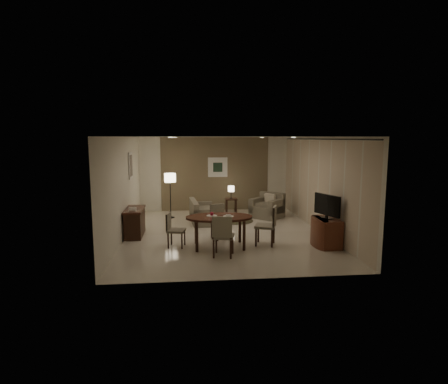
{
  "coord_description": "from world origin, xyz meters",
  "views": [
    {
      "loc": [
        -1.07,
        -10.25,
        2.68
      ],
      "look_at": [
        0.0,
        0.2,
        1.15
      ],
      "focal_mm": 30.0,
      "sensor_mm": 36.0,
      "label": 1
    }
  ],
  "objects": [
    {
      "name": "room_shell",
      "position": [
        0.0,
        0.4,
        1.35
      ],
      "size": [
        5.5,
        7.0,
        2.7
      ],
      "color": "beige",
      "rests_on": "ground"
    },
    {
      "name": "downlight_nl",
      "position": [
        -1.4,
        -1.8,
        2.69
      ],
      "size": [
        0.1,
        0.1,
        0.01
      ],
      "primitive_type": "cylinder",
      "color": "white",
      "rests_on": "ceiling"
    },
    {
      "name": "sofa",
      "position": [
        -0.54,
        1.45,
        0.35
      ],
      "size": [
        1.56,
        0.87,
        0.71
      ],
      "primitive_type": null,
      "rotation": [
        0.0,
        0.0,
        1.65
      ],
      "color": "gray",
      "rests_on": "floor"
    },
    {
      "name": "art_back_frame",
      "position": [
        0.1,
        3.46,
        1.6
      ],
      "size": [
        0.72,
        0.03,
        0.72
      ],
      "primitive_type": "cube",
      "color": "silver",
      "rests_on": "wall_back"
    },
    {
      "name": "plate_a",
      "position": [
        -0.45,
        -1.27,
        0.78
      ],
      "size": [
        0.26,
        0.26,
        0.02
      ],
      "primitive_type": "cylinder",
      "color": "white",
      "rests_on": "dining_table"
    },
    {
      "name": "armchair",
      "position": [
        1.63,
        1.93,
        0.41
      ],
      "size": [
        1.27,
        1.27,
        0.82
      ],
      "primitive_type": null,
      "rotation": [
        0.0,
        0.0,
        -0.76
      ],
      "color": "gray",
      "rests_on": "floor"
    },
    {
      "name": "art_left_canvas",
      "position": [
        -2.71,
        1.2,
        1.85
      ],
      "size": [
        0.01,
        0.46,
        0.64
      ],
      "primitive_type": "cube",
      "color": "gray",
      "rests_on": "wall_left"
    },
    {
      "name": "chair_right",
      "position": [
        0.89,
        -1.25,
        0.5
      ],
      "size": [
        0.61,
        0.61,
        0.99
      ],
      "primitive_type": null,
      "rotation": [
        0.0,
        0.0,
        -1.91
      ],
      "color": "gray",
      "rests_on": "floor"
    },
    {
      "name": "downlight_fr",
      "position": [
        1.4,
        1.8,
        2.69
      ],
      "size": [
        0.1,
        0.1,
        0.01
      ],
      "primitive_type": "cylinder",
      "color": "white",
      "rests_on": "ceiling"
    },
    {
      "name": "art_left_frame",
      "position": [
        -2.72,
        1.2,
        1.85
      ],
      "size": [
        0.03,
        0.6,
        0.8
      ],
      "primitive_type": "cube",
      "color": "silver",
      "rests_on": "wall_left"
    },
    {
      "name": "table_lamp",
      "position": [
        0.52,
        2.84,
        0.78
      ],
      "size": [
        0.22,
        0.22,
        0.5
      ],
      "primitive_type": null,
      "color": "#FFEAC1",
      "rests_on": "side_table"
    },
    {
      "name": "console_desk",
      "position": [
        -2.49,
        0.0,
        0.38
      ],
      "size": [
        0.48,
        1.2,
        0.75
      ],
      "primitive_type": null,
      "color": "#492417",
      "rests_on": "floor"
    },
    {
      "name": "downlight_fl",
      "position": [
        -1.4,
        1.8,
        2.69
      ],
      "size": [
        0.1,
        0.1,
        0.01
      ],
      "primitive_type": "cylinder",
      "color": "white",
      "rests_on": "ceiling"
    },
    {
      "name": "curtain_wall",
      "position": [
        2.68,
        0.0,
        1.32
      ],
      "size": [
        0.08,
        6.7,
        2.58
      ],
      "primitive_type": null,
      "color": "beige",
      "rests_on": "wall_right"
    },
    {
      "name": "plate_b",
      "position": [
        -0.05,
        -1.37,
        0.78
      ],
      "size": [
        0.26,
        0.26,
        0.02
      ],
      "primitive_type": "cylinder",
      "color": "white",
      "rests_on": "dining_table"
    },
    {
      "name": "taupe_accent",
      "position": [
        0.0,
        3.48,
        1.35
      ],
      "size": [
        3.96,
        0.03,
        2.7
      ],
      "primitive_type": "cube",
      "color": "brown",
      "rests_on": "wall_back"
    },
    {
      "name": "art_back_canvas",
      "position": [
        0.1,
        3.44,
        1.6
      ],
      "size": [
        0.34,
        0.01,
        0.34
      ],
      "primitive_type": "cube",
      "color": "#1B3221",
      "rests_on": "wall_back"
    },
    {
      "name": "chair_far",
      "position": [
        -0.17,
        -0.56,
        0.46
      ],
      "size": [
        0.57,
        0.57,
        0.91
      ],
      "primitive_type": null,
      "rotation": [
        0.0,
        0.0,
        0.37
      ],
      "color": "gray",
      "rests_on": "floor"
    },
    {
      "name": "downlight_nr",
      "position": [
        1.4,
        -1.8,
        2.69
      ],
      "size": [
        0.1,
        0.1,
        0.01
      ],
      "primitive_type": "cylinder",
      "color": "white",
      "rests_on": "ceiling"
    },
    {
      "name": "chair_near",
      "position": [
        -0.24,
        -2.04,
        0.48
      ],
      "size": [
        0.56,
        0.56,
        0.96
      ],
      "primitive_type": null,
      "rotation": [
        0.0,
        0.0,
        2.91
      ],
      "color": "gray",
      "rests_on": "floor"
    },
    {
      "name": "flat_tv",
      "position": [
        2.38,
        -1.5,
        1.02
      ],
      "size": [
        0.36,
        0.85,
        0.6
      ],
      "primitive_type": null,
      "rotation": [
        0.0,
        0.0,
        0.35
      ],
      "color": "black",
      "rests_on": "tv_cabinet"
    },
    {
      "name": "fruit_apple",
      "position": [
        -0.45,
        -1.27,
        0.83
      ],
      "size": [
        0.09,
        0.09,
        0.09
      ],
      "primitive_type": "sphere",
      "color": "#A7132A",
      "rests_on": "plate_a"
    },
    {
      "name": "chair_left",
      "position": [
        -1.32,
        -1.2,
        0.42
      ],
      "size": [
        0.48,
        0.48,
        0.85
      ],
      "primitive_type": null,
      "rotation": [
        0.0,
        0.0,
        1.38
      ],
      "color": "gray",
      "rests_on": "floor"
    },
    {
      "name": "floor_lamp",
      "position": [
        -1.6,
        2.25,
        0.75
      ],
      "size": [
        0.38,
        0.38,
        1.5
      ],
      "primitive_type": null,
      "color": "#FFE5B7",
      "rests_on": "floor"
    },
    {
      "name": "dining_table",
      "position": [
        -0.27,
        -1.32,
        0.38
      ],
      "size": [
        1.64,
        1.02,
        0.77
      ],
      "primitive_type": null,
      "color": "#492417",
      "rests_on": "floor"
    },
    {
      "name": "side_table",
      "position": [
        0.52,
        2.84,
        0.26
      ],
      "size": [
        0.41,
        0.41,
        0.53
      ],
      "primitive_type": null,
      "color": "#321910",
      "rests_on": "floor"
    },
    {
      "name": "curtain_rod",
      "position": [
        2.68,
        0.0,
        2.64
      ],
      "size": [
        0.03,
        6.8,
        0.03
      ],
      "primitive_type": "cylinder",
      "rotation": [
        1.57,
        0.0,
        0.0
      ],
      "color": "black",
      "rests_on": "wall_right"
    },
    {
      "name": "telephone",
      "position": [
        -2.49,
        -0.3,
        0.8
      ],
      "size": [
        0.2,
        0.14,
        0.09
      ],
      "primitive_type": null,
      "color": "white",
      "rests_on": "console_desk"
    },
    {
      "name": "round_rug",
      "position": [
        0.52,
        1.54,
        0.01
      ],
      "size": [
        1.13,
        1.13,
        0.01
      ],
      "primitive_type": "cylinder",
      "color": "#413C24",
      "rests_on": "floor"
    },
    {
      "name": "tv_cabinet",
      "position": [
        2.4,
        -1.5,
        0.35
      ],
      "size": [
        0.48,
        0.9,
        0.7
      ],
      "primitive_type": null,
      "color": "brown",
      "rests_on": "floor"
    },
    {
      "name": "napkin",
      "position": [
        -0.05,
        -1.37,
        0.8
      ],
      "size": [
        0.12,
        0.08,
        0.03
      ],
      "primitive_type": "cube",
      "color": "white",
      "rests_on": "plate_b"
    }
  ]
}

